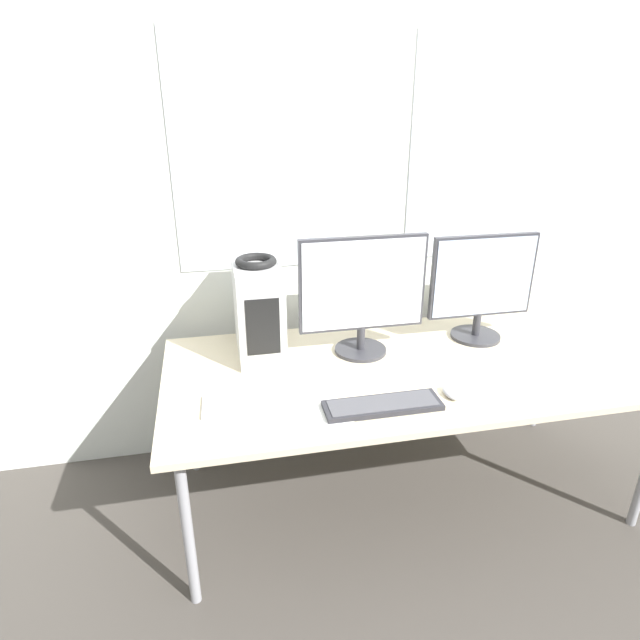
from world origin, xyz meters
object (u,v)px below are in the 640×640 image
(monitor_right_near, at_px, (482,285))
(keyboard, at_px, (383,405))
(headphones, at_px, (256,261))
(cell_phone, at_px, (211,407))
(pc_tower, at_px, (258,310))
(monitor_main, at_px, (363,292))
(mouse, at_px, (451,392))

(monitor_right_near, relative_size, keyboard, 1.13)
(headphones, distance_m, cell_phone, 0.64)
(pc_tower, relative_size, keyboard, 0.92)
(cell_phone, bearing_deg, pc_tower, 64.35)
(pc_tower, height_order, monitor_main, monitor_main)
(headphones, relative_size, keyboard, 0.40)
(pc_tower, bearing_deg, cell_phone, -118.03)
(monitor_main, relative_size, keyboard, 1.26)
(pc_tower, bearing_deg, keyboard, -54.73)
(pc_tower, bearing_deg, headphones, 90.00)
(keyboard, xyz_separation_m, mouse, (0.28, 0.03, 0.00))
(headphones, relative_size, monitor_right_near, 0.35)
(headphones, height_order, cell_phone, headphones)
(pc_tower, distance_m, keyboard, 0.71)
(monitor_right_near, distance_m, mouse, 0.63)
(pc_tower, distance_m, mouse, 0.88)
(monitor_main, bearing_deg, mouse, -61.28)
(monitor_main, height_order, monitor_right_near, monitor_main)
(monitor_main, height_order, cell_phone, monitor_main)
(pc_tower, xyz_separation_m, cell_phone, (-0.23, -0.43, -0.20))
(headphones, bearing_deg, monitor_right_near, -3.64)
(mouse, bearing_deg, pc_tower, 142.06)
(pc_tower, relative_size, headphones, 2.32)
(pc_tower, xyz_separation_m, mouse, (0.68, -0.53, -0.19))
(mouse, bearing_deg, monitor_main, 118.72)
(monitor_main, bearing_deg, keyboard, -95.74)
(mouse, bearing_deg, headphones, 142.01)
(cell_phone, bearing_deg, monitor_main, 28.89)
(headphones, height_order, monitor_main, monitor_main)
(monitor_right_near, height_order, cell_phone, monitor_right_near)
(cell_phone, bearing_deg, monitor_right_near, 18.79)
(monitor_main, distance_m, keyboard, 0.54)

